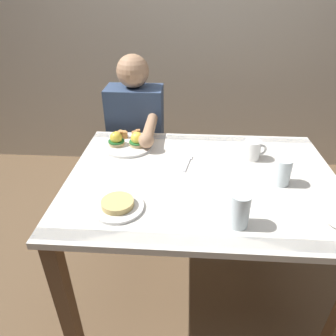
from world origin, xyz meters
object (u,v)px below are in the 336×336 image
object	(u,v)px
side_plate	(118,205)
diner_person	(136,135)
fork	(188,162)
coffee_mug	(253,149)
eggs_benedict_plate	(127,142)
water_glass_far	(282,173)
water_glass_near	(239,212)
dining_table	(201,196)

from	to	relation	value
side_plate	diner_person	distance (m)	0.85
fork	side_plate	distance (m)	0.45
coffee_mug	eggs_benedict_plate	bearing A→B (deg)	171.89
water_glass_far	fork	bearing A→B (deg)	159.32
water_glass_near	side_plate	world-z (taller)	water_glass_near
eggs_benedict_plate	water_glass_near	bearing A→B (deg)	-49.31
eggs_benedict_plate	side_plate	xyz separation A→B (m)	(0.06, -0.52, -0.01)
fork	water_glass_far	world-z (taller)	water_glass_far
water_glass_far	eggs_benedict_plate	bearing A→B (deg)	157.06
dining_table	diner_person	world-z (taller)	diner_person
side_plate	dining_table	bearing A→B (deg)	36.50
fork	water_glass_near	distance (m)	0.47
fork	water_glass_near	size ratio (longest dim) A/B	1.19
coffee_mug	fork	distance (m)	0.32
fork	side_plate	size ratio (longest dim) A/B	0.78
water_glass_far	diner_person	xyz separation A→B (m)	(-0.73, 0.63, -0.14)
dining_table	coffee_mug	size ratio (longest dim) A/B	10.76
fork	diner_person	world-z (taller)	diner_person
water_glass_far	coffee_mug	bearing A→B (deg)	111.79
fork	water_glass_near	xyz separation A→B (m)	(0.18, -0.43, 0.05)
eggs_benedict_plate	fork	xyz separation A→B (m)	(0.32, -0.15, -0.02)
coffee_mug	water_glass_far	world-z (taller)	water_glass_far
water_glass_near	water_glass_far	bearing A→B (deg)	52.24
fork	diner_person	xyz separation A→B (m)	(-0.33, 0.48, -0.09)
water_glass_near	side_plate	bearing A→B (deg)	171.81
diner_person	eggs_benedict_plate	bearing A→B (deg)	-88.33
eggs_benedict_plate	diner_person	world-z (taller)	diner_person
water_glass_far	water_glass_near	bearing A→B (deg)	-127.76
dining_table	coffee_mug	world-z (taller)	coffee_mug
side_plate	diner_person	world-z (taller)	diner_person
dining_table	water_glass_near	distance (m)	0.37
diner_person	water_glass_far	bearing A→B (deg)	-40.95
dining_table	coffee_mug	xyz separation A→B (m)	(0.25, 0.18, 0.16)
side_plate	eggs_benedict_plate	bearing A→B (deg)	96.12
water_glass_far	diner_person	world-z (taller)	diner_person
diner_person	side_plate	bearing A→B (deg)	-85.60
diner_person	water_glass_near	bearing A→B (deg)	-60.70
water_glass_near	side_plate	size ratio (longest dim) A/B	0.66
fork	water_glass_far	bearing A→B (deg)	-20.68
dining_table	water_glass_far	size ratio (longest dim) A/B	10.16
eggs_benedict_plate	water_glass_far	size ratio (longest dim) A/B	2.29
fork	side_plate	bearing A→B (deg)	-125.96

